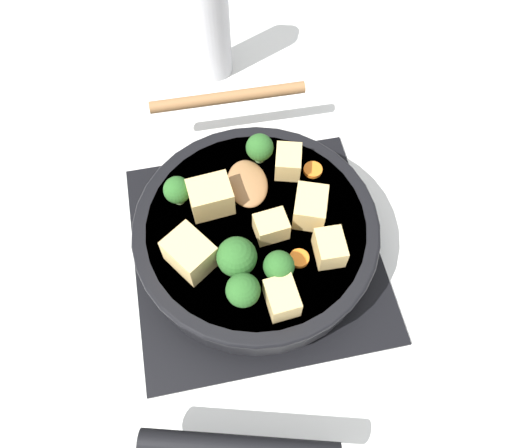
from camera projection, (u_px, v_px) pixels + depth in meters
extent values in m
plane|color=silver|center=(256.00, 251.00, 0.64)|extent=(2.40, 2.40, 0.00)
cube|color=black|center=(256.00, 250.00, 0.64)|extent=(0.31, 0.31, 0.01)
torus|color=black|center=(256.00, 245.00, 0.63)|extent=(0.24, 0.24, 0.01)
cube|color=black|center=(256.00, 245.00, 0.63)|extent=(0.01, 0.23, 0.01)
cube|color=black|center=(256.00, 245.00, 0.63)|extent=(0.23, 0.01, 0.01)
cylinder|color=black|center=(256.00, 234.00, 0.60)|extent=(0.28, 0.28, 0.05)
cylinder|color=brown|center=(256.00, 232.00, 0.60)|extent=(0.26, 0.26, 0.04)
torus|color=black|center=(256.00, 226.00, 0.58)|extent=(0.29, 0.29, 0.01)
cylinder|color=black|center=(239.00, 448.00, 0.48)|extent=(0.07, 0.19, 0.02)
ellipsoid|color=olive|center=(248.00, 183.00, 0.60)|extent=(0.07, 0.05, 0.01)
cylinder|color=olive|center=(231.00, 97.00, 0.66)|extent=(0.02, 0.21, 0.02)
cube|color=#DBB770|center=(288.00, 162.00, 0.60)|extent=(0.04, 0.04, 0.03)
cube|color=#DBB770|center=(211.00, 197.00, 0.57)|extent=(0.04, 0.05, 0.04)
cube|color=#DBB770|center=(271.00, 227.00, 0.56)|extent=(0.03, 0.04, 0.03)
cube|color=#DBB770|center=(282.00, 298.00, 0.52)|extent=(0.04, 0.03, 0.03)
cube|color=#DBB770|center=(190.00, 253.00, 0.54)|extent=(0.06, 0.06, 0.04)
cube|color=#DBB770|center=(310.00, 208.00, 0.57)|extent=(0.05, 0.05, 0.04)
cube|color=#DBB770|center=(330.00, 248.00, 0.55)|extent=(0.04, 0.03, 0.03)
cylinder|color=#709956|center=(179.00, 198.00, 0.59)|extent=(0.01, 0.01, 0.01)
sphere|color=#285B23|center=(177.00, 190.00, 0.57)|extent=(0.03, 0.03, 0.03)
cylinder|color=#709956|center=(260.00, 157.00, 0.62)|extent=(0.01, 0.01, 0.01)
sphere|color=#285B23|center=(260.00, 147.00, 0.60)|extent=(0.03, 0.03, 0.03)
cylinder|color=#709956|center=(237.00, 265.00, 0.55)|extent=(0.01, 0.01, 0.01)
sphere|color=#285B23|center=(237.00, 257.00, 0.53)|extent=(0.04, 0.04, 0.04)
cylinder|color=#709956|center=(278.00, 273.00, 0.54)|extent=(0.01, 0.01, 0.01)
sphere|color=#285B23|center=(279.00, 266.00, 0.53)|extent=(0.03, 0.03, 0.03)
cylinder|color=#709956|center=(243.00, 297.00, 0.53)|extent=(0.01, 0.01, 0.01)
sphere|color=#285B23|center=(243.00, 290.00, 0.51)|extent=(0.04, 0.04, 0.04)
cylinder|color=orange|center=(313.00, 170.00, 0.61)|extent=(0.02, 0.02, 0.01)
cylinder|color=orange|center=(299.00, 258.00, 0.55)|extent=(0.02, 0.02, 0.01)
cylinder|color=#B2B2B7|center=(215.00, 23.00, 0.72)|extent=(0.05, 0.05, 0.18)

